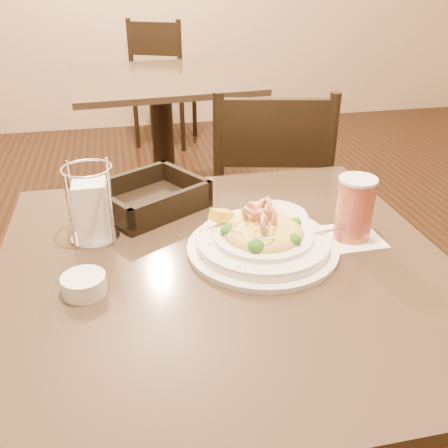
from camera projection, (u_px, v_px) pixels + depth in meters
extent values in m
cylinder|color=black|center=(226.00, 399.00, 1.17)|extent=(0.12, 0.12, 0.69)
cube|color=#463727|center=(226.00, 270.00, 1.00)|extent=(0.90, 0.90, 0.03)
cylinder|color=black|center=(167.00, 204.00, 2.93)|extent=(0.52, 0.52, 0.03)
cylinder|color=black|center=(163.00, 145.00, 2.76)|extent=(0.12, 0.12, 0.69)
cube|color=#463727|center=(159.00, 79.00, 2.59)|extent=(0.97, 0.97, 0.03)
cube|color=black|center=(267.00, 207.00, 1.91)|extent=(0.50, 0.50, 0.04)
cylinder|color=black|center=(304.00, 238.00, 2.17)|extent=(0.04, 0.04, 0.43)
cylinder|color=black|center=(221.00, 237.00, 2.18)|extent=(0.04, 0.04, 0.43)
cylinder|color=black|center=(316.00, 286.00, 1.85)|extent=(0.04, 0.04, 0.43)
cylinder|color=black|center=(219.00, 285.00, 1.86)|extent=(0.04, 0.04, 0.43)
cylinder|color=black|center=(329.00, 163.00, 1.63)|extent=(0.04, 0.04, 0.46)
cylinder|color=black|center=(219.00, 163.00, 1.63)|extent=(0.04, 0.04, 0.46)
cube|color=black|center=(275.00, 133.00, 1.58)|extent=(0.36, 0.11, 0.22)
cube|color=black|center=(165.00, 84.00, 3.77)|extent=(0.55, 0.55, 0.04)
cylinder|color=black|center=(194.00, 110.00, 4.01)|extent=(0.04, 0.04, 0.43)
cylinder|color=black|center=(152.00, 108.00, 4.07)|extent=(0.04, 0.04, 0.43)
cylinder|color=black|center=(182.00, 123.00, 3.69)|extent=(0.04, 0.04, 0.43)
cylinder|color=black|center=(136.00, 120.00, 3.76)|extent=(0.04, 0.04, 0.43)
cylinder|color=black|center=(180.00, 55.00, 3.47)|extent=(0.04, 0.04, 0.46)
cylinder|color=black|center=(131.00, 53.00, 3.53)|extent=(0.04, 0.04, 0.46)
cube|color=black|center=(154.00, 39.00, 3.45)|extent=(0.34, 0.17, 0.22)
cylinder|color=white|center=(262.00, 248.00, 1.04)|extent=(0.31, 0.31, 0.01)
cylinder|color=white|center=(263.00, 241.00, 1.03)|extent=(0.28, 0.28, 0.02)
cylinder|color=white|center=(263.00, 235.00, 1.02)|extent=(0.21, 0.21, 0.01)
ellipsoid|color=#E2C552|center=(263.00, 233.00, 1.02)|extent=(0.17, 0.17, 0.06)
cube|color=yellow|center=(221.00, 216.00, 1.05)|extent=(0.06, 0.05, 0.04)
cube|color=silver|center=(326.00, 231.00, 1.04)|extent=(0.12, 0.01, 0.01)
cube|color=silver|center=(297.00, 233.00, 1.02)|extent=(0.03, 0.02, 0.00)
torus|color=#E2C552|center=(269.00, 209.00, 1.06)|extent=(0.04, 0.05, 0.04)
torus|color=#E2C552|center=(251.00, 230.00, 0.98)|extent=(0.05, 0.05, 0.02)
torus|color=#E2C552|center=(264.00, 235.00, 0.96)|extent=(0.06, 0.06, 0.01)
torus|color=#E2C552|center=(252.00, 216.00, 1.02)|extent=(0.06, 0.06, 0.01)
torus|color=#E2C552|center=(258.00, 232.00, 1.01)|extent=(0.05, 0.05, 0.04)
torus|color=#E2C552|center=(275.00, 219.00, 1.02)|extent=(0.04, 0.04, 0.02)
torus|color=#E2C552|center=(234.00, 221.00, 1.02)|extent=(0.04, 0.04, 0.01)
torus|color=#E2C552|center=(264.00, 224.00, 0.99)|extent=(0.03, 0.03, 0.01)
torus|color=#E2C552|center=(253.00, 216.00, 1.06)|extent=(0.04, 0.04, 0.02)
torus|color=#E2C552|center=(240.00, 228.00, 0.99)|extent=(0.04, 0.04, 0.01)
torus|color=#E2C552|center=(264.00, 226.00, 1.01)|extent=(0.04, 0.03, 0.02)
torus|color=#E2C552|center=(267.00, 216.00, 1.04)|extent=(0.04, 0.05, 0.03)
torus|color=#E2C552|center=(273.00, 217.00, 1.06)|extent=(0.03, 0.03, 0.02)
torus|color=#E2C552|center=(274.00, 219.00, 1.02)|extent=(0.04, 0.04, 0.02)
torus|color=#E2C552|center=(266.00, 232.00, 0.98)|extent=(0.05, 0.04, 0.03)
torus|color=#E2C552|center=(258.00, 225.00, 1.04)|extent=(0.05, 0.05, 0.02)
torus|color=#E2C552|center=(263.00, 227.00, 1.01)|extent=(0.04, 0.03, 0.02)
torus|color=#E2C552|center=(261.00, 222.00, 1.02)|extent=(0.03, 0.04, 0.02)
torus|color=#E2C552|center=(277.00, 220.00, 1.03)|extent=(0.04, 0.04, 0.03)
torus|color=#E2C552|center=(267.00, 237.00, 0.99)|extent=(0.04, 0.04, 0.01)
torus|color=#E2C552|center=(262.00, 224.00, 1.02)|extent=(0.06, 0.05, 0.03)
torus|color=#E2C552|center=(277.00, 233.00, 0.97)|extent=(0.03, 0.03, 0.02)
torus|color=#EC9F74|center=(266.00, 207.00, 1.04)|extent=(0.03, 0.04, 0.04)
torus|color=#EC9F74|center=(262.00, 216.00, 1.00)|extent=(0.04, 0.03, 0.04)
torus|color=#EC9F74|center=(261.00, 220.00, 0.99)|extent=(0.03, 0.04, 0.04)
torus|color=#EC9F74|center=(259.00, 207.00, 1.04)|extent=(0.04, 0.05, 0.04)
torus|color=#EC9F74|center=(253.00, 211.00, 1.02)|extent=(0.03, 0.04, 0.04)
torus|color=#EC9F74|center=(272.00, 217.00, 1.00)|extent=(0.02, 0.04, 0.04)
torus|color=#EC9F74|center=(249.00, 215.00, 1.00)|extent=(0.05, 0.05, 0.04)
torus|color=#EC9F74|center=(265.00, 225.00, 0.97)|extent=(0.04, 0.05, 0.04)
ellipsoid|color=#225814|center=(294.00, 223.00, 1.04)|extent=(0.03, 0.03, 0.02)
ellipsoid|color=#225814|center=(257.00, 213.00, 1.08)|extent=(0.04, 0.04, 0.03)
ellipsoid|color=#225814|center=(229.00, 230.00, 1.01)|extent=(0.03, 0.03, 0.03)
ellipsoid|color=#225814|center=(256.00, 246.00, 0.95)|extent=(0.03, 0.03, 0.03)
ellipsoid|color=#225814|center=(294.00, 239.00, 0.98)|extent=(0.03, 0.03, 0.02)
cube|color=#266619|center=(249.00, 214.00, 1.12)|extent=(0.00, 0.00, 0.00)
cube|color=#266619|center=(279.00, 212.00, 1.12)|extent=(0.00, 0.00, 0.00)
cube|color=#266619|center=(299.00, 218.00, 1.10)|extent=(0.00, 0.00, 0.00)
cube|color=#266619|center=(251.00, 212.00, 1.13)|extent=(0.00, 0.00, 0.00)
cube|color=#266619|center=(200.00, 231.00, 1.05)|extent=(0.00, 0.00, 0.00)
cube|color=#266619|center=(237.00, 266.00, 0.93)|extent=(0.00, 0.00, 0.00)
cube|color=#266619|center=(321.00, 241.00, 1.01)|extent=(0.00, 0.00, 0.00)
cube|color=#266619|center=(209.00, 244.00, 1.00)|extent=(0.00, 0.00, 0.00)
cube|color=#266619|center=(245.00, 268.00, 0.92)|extent=(0.00, 0.00, 0.00)
cube|color=#266619|center=(208.00, 228.00, 1.06)|extent=(0.00, 0.00, 0.00)
cube|color=#266619|center=(298.00, 222.00, 1.08)|extent=(0.00, 0.00, 0.00)
cube|color=#266619|center=(307.00, 262.00, 0.94)|extent=(0.00, 0.00, 0.00)
cube|color=#266619|center=(212.00, 234.00, 1.03)|extent=(0.00, 0.00, 0.00)
cube|color=#266619|center=(320.00, 234.00, 1.03)|extent=(0.00, 0.00, 0.00)
cube|color=#266619|center=(222.00, 258.00, 0.95)|extent=(0.00, 0.00, 0.00)
cube|color=#266619|center=(240.00, 267.00, 0.92)|extent=(0.00, 0.00, 0.00)
cube|color=white|center=(351.00, 237.00, 1.09)|extent=(0.13, 0.13, 0.00)
cylinder|color=#BA5741|center=(355.00, 209.00, 1.05)|extent=(0.08, 0.08, 0.13)
cylinder|color=white|center=(359.00, 180.00, 1.02)|extent=(0.08, 0.08, 0.01)
cube|color=black|center=(150.00, 204.00, 1.21)|extent=(0.30, 0.29, 0.02)
cube|color=black|center=(185.00, 180.00, 1.26)|extent=(0.11, 0.17, 0.05)
cube|color=black|center=(109.00, 206.00, 1.13)|extent=(0.11, 0.17, 0.05)
cube|color=black|center=(128.00, 181.00, 1.26)|extent=(0.21, 0.13, 0.05)
cube|color=black|center=(172.00, 204.00, 1.14)|extent=(0.21, 0.13, 0.05)
cylinder|color=silver|center=(96.00, 237.00, 1.08)|extent=(0.10, 0.10, 0.01)
torus|color=silver|center=(86.00, 168.00, 1.01)|extent=(0.10, 0.10, 0.01)
cube|color=white|center=(92.00, 210.00, 1.05)|extent=(0.07, 0.07, 0.13)
cylinder|color=silver|center=(70.00, 213.00, 1.00)|extent=(0.01, 0.01, 0.16)
cylinder|color=silver|center=(111.00, 209.00, 1.02)|extent=(0.01, 0.01, 0.16)
cylinder|color=silver|center=(72.00, 196.00, 1.07)|extent=(0.01, 0.01, 0.16)
cylinder|color=silver|center=(111.00, 193.00, 1.09)|extent=(0.01, 0.01, 0.16)
cylinder|color=white|center=(274.00, 216.00, 1.17)|extent=(0.20, 0.20, 0.01)
cylinder|color=white|center=(84.00, 284.00, 0.90)|extent=(0.10, 0.10, 0.04)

